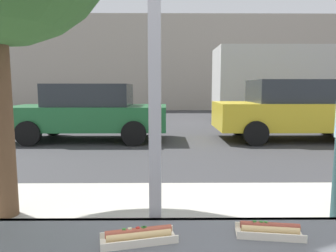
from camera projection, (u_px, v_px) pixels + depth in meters
ground_plane at (164, 136)px, 9.28m from camera, size 60.00×60.00×0.00m
sidewalk_strip at (161, 235)px, 2.92m from camera, size 16.00×2.80×0.13m
building_facade_far at (165, 63)px, 20.57m from camera, size 28.00×1.20×6.26m
hotdog_tray_near at (139, 235)px, 1.07m from camera, size 0.28×0.14×0.05m
hotdog_tray_far at (269, 230)px, 1.11m from camera, size 0.25×0.12×0.05m
parked_car_green at (89, 111)px, 8.55m from camera, size 4.31×1.96×1.58m
parked_car_yellow at (295, 110)px, 8.59m from camera, size 4.50×2.01×1.69m
box_truck at (284, 83)px, 13.18m from camera, size 6.33×2.44×3.19m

